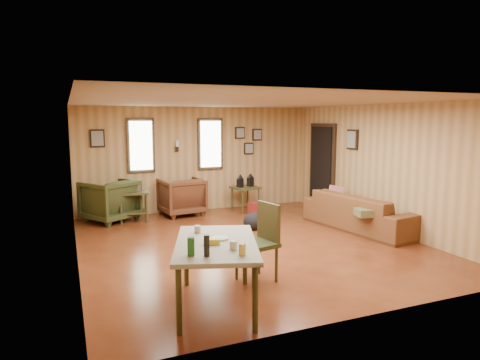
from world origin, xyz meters
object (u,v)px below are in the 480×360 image
object	(u,v)px
recliner_brown	(182,195)
end_table	(133,201)
sofa	(362,206)
recliner_green	(110,199)
dining_table	(216,248)
side_table	(245,186)

from	to	relation	value
recliner_brown	end_table	size ratio (longest dim) A/B	1.17
recliner_brown	sofa	bearing A→B (deg)	131.44
recliner_green	dining_table	bearing A→B (deg)	65.36
dining_table	recliner_green	bearing A→B (deg)	116.70
end_table	dining_table	world-z (taller)	dining_table
recliner_brown	side_table	world-z (taller)	recliner_brown
side_table	sofa	bearing A→B (deg)	-59.08
recliner_brown	end_table	world-z (taller)	recliner_brown
sofa	recliner_green	size ratio (longest dim) A/B	2.48
side_table	dining_table	xyz separation A→B (m)	(-2.31, -4.61, 0.09)
recliner_brown	recliner_green	distance (m)	1.54
sofa	side_table	distance (m)	2.79
recliner_green	side_table	world-z (taller)	recliner_green
recliner_green	dining_table	world-z (taller)	dining_table
recliner_green	side_table	distance (m)	3.01
end_table	recliner_brown	bearing A→B (deg)	10.43
side_table	dining_table	distance (m)	5.16
recliner_brown	recliner_green	bearing A→B (deg)	-5.55
dining_table	recliner_brown	bearing A→B (deg)	98.38
recliner_brown	dining_table	world-z (taller)	dining_table
recliner_brown	side_table	distance (m)	1.48
recliner_brown	end_table	distance (m)	1.10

